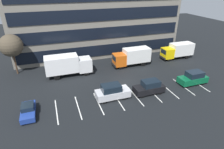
% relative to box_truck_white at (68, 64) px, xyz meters
% --- Properties ---
extents(ground_plane, '(120.00, 120.00, 0.00)m').
position_rel_box_truck_white_xyz_m(ground_plane, '(8.30, -5.79, -2.09)').
color(ground_plane, black).
extents(office_building, '(35.70, 13.18, 14.40)m').
position_rel_box_truck_white_xyz_m(office_building, '(8.30, 12.16, 5.11)').
color(office_building, slate).
rests_on(office_building, ground_plane).
extents(lot_markings, '(22.54, 5.40, 0.01)m').
position_rel_box_truck_white_xyz_m(lot_markings, '(8.30, -10.06, -2.09)').
color(lot_markings, silver).
rests_on(lot_markings, ground_plane).
extents(box_truck_white, '(8.02, 2.66, 3.72)m').
position_rel_box_truck_white_xyz_m(box_truck_white, '(0.00, 0.00, 0.00)').
color(box_truck_white, white).
rests_on(box_truck_white, ground_plane).
extents(box_truck_orange, '(7.42, 2.46, 3.44)m').
position_rel_box_truck_white_xyz_m(box_truck_orange, '(12.44, 0.39, -0.16)').
color(box_truck_orange, '#D85914').
rests_on(box_truck_orange, ground_plane).
extents(box_truck_yellow, '(7.04, 2.33, 3.26)m').
position_rel_box_truck_white_xyz_m(box_truck_yellow, '(23.33, 0.79, -0.26)').
color(box_truck_yellow, yellow).
rests_on(box_truck_yellow, ground_plane).
extents(sedan_navy, '(1.66, 3.97, 1.42)m').
position_rel_box_truck_white_xyz_m(sedan_navy, '(-6.20, -9.65, -1.42)').
color(sedan_navy, navy).
rests_on(sedan_navy, ground_plane).
extents(suv_forest, '(4.70, 1.99, 2.13)m').
position_rel_box_truck_white_xyz_m(suv_forest, '(18.70, -9.67, -1.07)').
color(suv_forest, '#0C5933').
rests_on(suv_forest, ground_plane).
extents(suv_silver, '(4.83, 2.05, 2.18)m').
position_rel_box_truck_white_xyz_m(suv_silver, '(4.91, -9.49, -1.04)').
color(suv_silver, silver).
rests_on(suv_silver, ground_plane).
extents(suv_black, '(4.56, 1.93, 2.06)m').
position_rel_box_truck_white_xyz_m(suv_black, '(10.56, -9.95, -1.10)').
color(suv_black, black).
rests_on(suv_black, ground_plane).
extents(bare_tree, '(3.84, 3.84, 7.20)m').
position_rel_box_truck_white_xyz_m(bare_tree, '(-8.70, 3.74, 3.17)').
color(bare_tree, '#473323').
rests_on(bare_tree, ground_plane).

